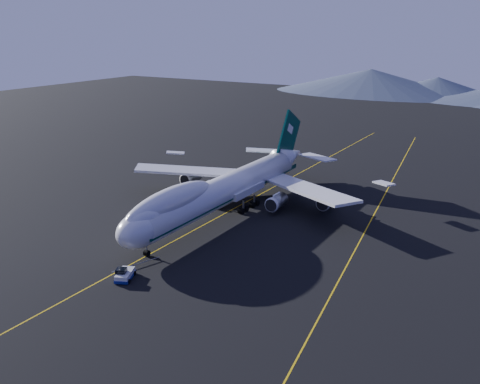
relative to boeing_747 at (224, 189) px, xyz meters
The scene contains 5 objects.
ground 5.81m from the boeing_747, 90.00° to the right, with size 500.00×500.00×0.00m, color black.
taxiway_line_main 5.80m from the boeing_747, 90.00° to the right, with size 0.25×220.00×0.01m, color gold.
taxiway_line_side 32.14m from the boeing_747, 18.38° to the left, with size 0.25×200.00×0.01m, color gold.
boeing_747 is the anchor object (origin of this frame).
pushback_tug 36.09m from the boeing_747, 85.18° to the right, with size 3.97×5.13×2.00m.
Camera 1 is at (60.91, -95.09, 40.50)m, focal length 40.00 mm.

